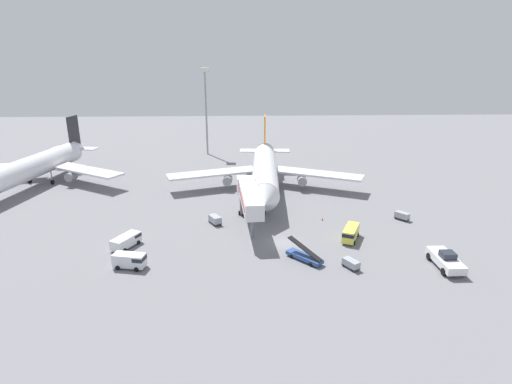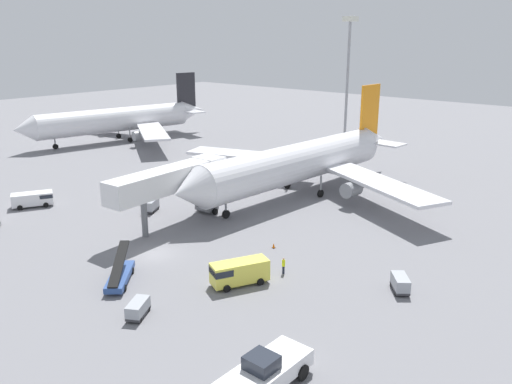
# 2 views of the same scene
# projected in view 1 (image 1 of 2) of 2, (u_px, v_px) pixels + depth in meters

# --- Properties ---
(ground_plane) EXTENTS (300.00, 300.00, 0.00)m
(ground_plane) POSITION_uv_depth(u_px,v_px,m) (283.00, 243.00, 67.74)
(ground_plane) COLOR slate
(airplane_at_gate) EXTENTS (44.53, 44.77, 14.48)m
(airplane_at_gate) POSITION_uv_depth(u_px,v_px,m) (265.00, 170.00, 92.39)
(airplane_at_gate) COLOR silver
(airplane_at_gate) RESTS_ON ground
(jet_bridge) EXTENTS (4.45, 17.18, 7.28)m
(jet_bridge) POSITION_uv_depth(u_px,v_px,m) (249.00, 197.00, 73.06)
(jet_bridge) COLOR silver
(jet_bridge) RESTS_ON ground
(pushback_tug) EXTENTS (3.02, 7.14, 2.59)m
(pushback_tug) POSITION_uv_depth(u_px,v_px,m) (446.00, 260.00, 59.52)
(pushback_tug) COLOR white
(pushback_tug) RESTS_ON ground
(belt_loader_truck) EXTENTS (5.30, 5.52, 2.97)m
(belt_loader_truck) POSITION_uv_depth(u_px,v_px,m) (304.00, 256.00, 61.70)
(belt_loader_truck) COLOR #2D4C8E
(belt_loader_truck) RESTS_ON ground
(service_van_outer_right) EXTENTS (4.84, 2.80, 2.15)m
(service_van_outer_right) POSITION_uv_depth(u_px,v_px,m) (130.00, 260.00, 59.41)
(service_van_outer_right) COLOR silver
(service_van_outer_right) RESTS_ON ground
(service_van_outer_left) EXTENTS (4.22, 5.54, 1.89)m
(service_van_outer_left) POSITION_uv_depth(u_px,v_px,m) (127.00, 240.00, 66.04)
(service_van_outer_left) COLOR white
(service_van_outer_left) RESTS_ON ground
(service_van_far_center) EXTENTS (3.99, 5.62, 2.25)m
(service_van_far_center) POSITION_uv_depth(u_px,v_px,m) (351.00, 233.00, 68.32)
(service_van_far_center) COLOR #E5DB4C
(service_van_far_center) RESTS_ON ground
(baggage_cart_rear_right) EXTENTS (2.34, 2.81, 1.33)m
(baggage_cart_rear_right) POSITION_uv_depth(u_px,v_px,m) (351.00, 264.00, 59.38)
(baggage_cart_rear_right) COLOR #38383D
(baggage_cart_rear_right) RESTS_ON ground
(baggage_cart_rear_left) EXTENTS (2.54, 3.00, 1.54)m
(baggage_cart_rear_left) POSITION_uv_depth(u_px,v_px,m) (215.00, 220.00, 75.05)
(baggage_cart_rear_left) COLOR #38383D
(baggage_cart_rear_left) RESTS_ON ground
(baggage_cart_mid_right) EXTENTS (2.58, 2.76, 1.45)m
(baggage_cart_mid_right) POSITION_uv_depth(u_px,v_px,m) (402.00, 216.00, 76.99)
(baggage_cart_mid_right) COLOR #38383D
(baggage_cart_mid_right) RESTS_ON ground
(ground_crew_worker_foreground) EXTENTS (0.36, 0.36, 1.64)m
(ground_crew_worker_foreground) POSITION_uv_depth(u_px,v_px,m) (354.00, 224.00, 72.82)
(ground_crew_worker_foreground) COLOR #1E2333
(ground_crew_worker_foreground) RESTS_ON ground
(safety_cone_alpha) EXTENTS (0.35, 0.35, 0.55)m
(safety_cone_alpha) POSITION_uv_depth(u_px,v_px,m) (322.00, 219.00, 76.90)
(safety_cone_alpha) COLOR black
(safety_cone_alpha) RESTS_ON ground
(airplane_background) EXTENTS (42.72, 43.26, 13.82)m
(airplane_background) POSITION_uv_depth(u_px,v_px,m) (37.00, 165.00, 96.82)
(airplane_background) COLOR silver
(airplane_background) RESTS_ON ground
(apron_light_mast) EXTENTS (2.40, 2.40, 25.70)m
(apron_light_mast) POSITION_uv_depth(u_px,v_px,m) (206.00, 95.00, 123.13)
(apron_light_mast) COLOR #93969B
(apron_light_mast) RESTS_ON ground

